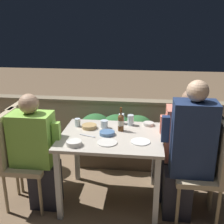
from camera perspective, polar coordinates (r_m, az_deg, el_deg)
ground_plane at (r=3.18m, az=-0.14°, el=-17.30°), size 16.00×16.00×0.00m
parapet_wall at (r=4.13m, az=2.07°, el=-2.48°), size 9.00×0.18×0.75m
dining_table at (r=2.84m, az=-0.15°, el=-6.52°), size 1.01×0.82×0.76m
planter_hedge at (r=3.68m, az=0.87°, el=-5.14°), size 1.00×0.47×0.69m
chair_left_near at (r=2.98m, az=-18.74°, el=-7.66°), size 0.42×0.42×1.00m
person_green_blouse at (r=2.90m, az=-15.00°, el=-7.90°), size 0.49×0.26×1.20m
chair_left_far at (r=3.24m, az=-16.83°, el=-5.34°), size 0.42×0.42×1.00m
chair_right_near at (r=2.78m, az=19.23°, el=-9.74°), size 0.42×0.42×1.00m
person_navy_jumper at (r=2.69m, az=15.22°, el=-7.85°), size 0.48×0.26×1.37m
chair_right_far at (r=3.02m, az=18.21°, el=-7.25°), size 0.42×0.42×1.00m
person_coral_top at (r=2.98m, az=14.31°, el=-6.93°), size 0.51×0.26×1.22m
beer_bottle at (r=2.87m, az=1.81°, el=-2.03°), size 0.06×0.06×0.25m
plate_0 at (r=2.66m, az=5.80°, el=-6.00°), size 0.18×0.18×0.01m
plate_1 at (r=2.63m, az=-1.00°, el=-6.22°), size 0.19×0.19×0.01m
bowl_0 at (r=2.80m, az=-1.01°, el=-4.25°), size 0.15×0.15×0.04m
bowl_1 at (r=3.07m, az=7.44°, el=-2.37°), size 0.12×0.12×0.03m
bowl_2 at (r=2.97m, az=-4.63°, el=-2.89°), size 0.16×0.16×0.04m
bowl_3 at (r=2.59m, az=-7.73°, el=-6.22°), size 0.14×0.14×0.05m
glass_cup_0 at (r=2.96m, az=-1.59°, el=-2.48°), size 0.08×0.08×0.08m
glass_cup_1 at (r=3.04m, az=3.79°, el=-1.65°), size 0.07×0.07×0.11m
glass_cup_2 at (r=3.03m, az=-7.00°, el=-2.12°), size 0.06×0.06×0.09m
glass_cup_3 at (r=3.08m, az=1.93°, el=-1.37°), size 0.06×0.06×0.11m
fork_0 at (r=2.79m, az=-5.03°, el=-4.80°), size 0.17×0.08×0.01m
potted_plant at (r=3.72m, az=-16.59°, el=-4.50°), size 0.36×0.36×0.74m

